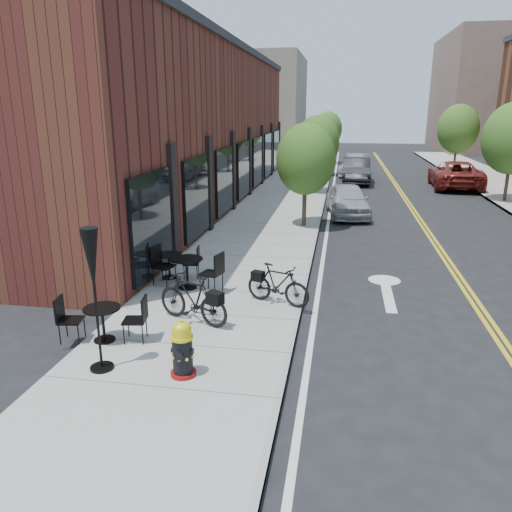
# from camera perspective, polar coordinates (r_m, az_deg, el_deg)

# --- Properties ---
(ground) EXTENTS (120.00, 120.00, 0.00)m
(ground) POSITION_cam_1_polar(r_m,az_deg,el_deg) (10.67, 4.92, -7.91)
(ground) COLOR black
(ground) RESTS_ON ground
(sidewalk_near) EXTENTS (4.00, 70.00, 0.12)m
(sidewalk_near) POSITION_cam_1_polar(r_m,az_deg,el_deg) (20.35, 1.75, 4.16)
(sidewalk_near) COLOR #9E9B93
(sidewalk_near) RESTS_ON ground
(building_near) EXTENTS (5.00, 28.00, 7.00)m
(building_near) POSITION_cam_1_polar(r_m,az_deg,el_deg) (24.79, -7.51, 14.26)
(building_near) COLOR #4C1D18
(building_near) RESTS_ON ground
(bg_building_left) EXTENTS (8.00, 14.00, 10.00)m
(bg_building_left) POSITION_cam_1_polar(r_m,az_deg,el_deg) (58.36, 1.14, 17.05)
(bg_building_left) COLOR #726656
(bg_building_left) RESTS_ON ground
(bg_building_right) EXTENTS (10.00, 16.00, 12.00)m
(bg_building_right) POSITION_cam_1_polar(r_m,az_deg,el_deg) (61.64, 25.14, 16.48)
(bg_building_right) COLOR brown
(bg_building_right) RESTS_ON ground
(tree_near_a) EXTENTS (2.20, 2.20, 3.81)m
(tree_near_a) POSITION_cam_1_polar(r_m,az_deg,el_deg) (18.83, 5.69, 10.94)
(tree_near_a) COLOR #382B1E
(tree_near_a) RESTS_ON sidewalk_near
(tree_near_b) EXTENTS (2.30, 2.30, 3.98)m
(tree_near_b) POSITION_cam_1_polar(r_m,az_deg,el_deg) (26.78, 6.99, 12.75)
(tree_near_b) COLOR #382B1E
(tree_near_b) RESTS_ON sidewalk_near
(tree_near_c) EXTENTS (2.10, 2.10, 3.67)m
(tree_near_c) POSITION_cam_1_polar(r_m,az_deg,el_deg) (34.77, 7.69, 13.25)
(tree_near_c) COLOR #382B1E
(tree_near_c) RESTS_ON sidewalk_near
(tree_near_d) EXTENTS (2.40, 2.40, 4.11)m
(tree_near_d) POSITION_cam_1_polar(r_m,az_deg,el_deg) (42.75, 8.15, 14.15)
(tree_near_d) COLOR #382B1E
(tree_near_d) RESTS_ON sidewalk_near
(tree_far_c) EXTENTS (2.80, 2.80, 4.62)m
(tree_far_c) POSITION_cam_1_polar(r_m,az_deg,el_deg) (38.53, 22.10, 13.31)
(tree_far_c) COLOR #382B1E
(tree_far_c) RESTS_ON sidewalk_far
(fire_hydrant) EXTENTS (0.46, 0.46, 0.99)m
(fire_hydrant) POSITION_cam_1_polar(r_m,az_deg,el_deg) (8.44, -8.41, -10.51)
(fire_hydrant) COLOR maroon
(fire_hydrant) RESTS_ON sidewalk_near
(bicycle_left) EXTENTS (1.80, 1.12, 1.05)m
(bicycle_left) POSITION_cam_1_polar(r_m,az_deg,el_deg) (10.38, -7.25, -4.83)
(bicycle_left) COLOR black
(bicycle_left) RESTS_ON sidewalk_near
(bicycle_right) EXTENTS (1.61, 0.95, 0.94)m
(bicycle_right) POSITION_cam_1_polar(r_m,az_deg,el_deg) (11.28, 2.51, -3.25)
(bicycle_right) COLOR black
(bicycle_right) RESTS_ON sidewalk_near
(bistro_set_a) EXTENTS (1.67, 0.81, 0.88)m
(bistro_set_a) POSITION_cam_1_polar(r_m,az_deg,el_deg) (9.96, -17.11, -6.91)
(bistro_set_a) COLOR black
(bistro_set_a) RESTS_ON sidewalk_near
(bistro_set_b) EXTENTS (1.59, 0.77, 0.84)m
(bistro_set_b) POSITION_cam_1_polar(r_m,az_deg,el_deg) (13.22, -9.91, -0.71)
(bistro_set_b) COLOR black
(bistro_set_b) RESTS_ON sidewalk_near
(bistro_set_c) EXTENTS (1.89, 0.97, 0.99)m
(bistro_set_c) POSITION_cam_1_polar(r_m,az_deg,el_deg) (12.37, -7.89, -1.45)
(bistro_set_c) COLOR black
(bistro_set_c) RESTS_ON sidewalk_near
(patio_umbrella) EXTENTS (0.40, 0.40, 2.48)m
(patio_umbrella) POSITION_cam_1_polar(r_m,az_deg,el_deg) (8.46, -18.18, -1.53)
(patio_umbrella) COLOR black
(patio_umbrella) RESTS_ON sidewalk_near
(parked_car_a) EXTENTS (2.06, 4.13, 1.35)m
(parked_car_a) POSITION_cam_1_polar(r_m,az_deg,el_deg) (21.60, 10.43, 6.29)
(parked_car_a) COLOR #A3A6AB
(parked_car_a) RESTS_ON ground
(parked_car_b) EXTENTS (1.67, 4.70, 1.55)m
(parked_car_b) POSITION_cam_1_polar(r_m,az_deg,el_deg) (31.64, 11.36, 9.58)
(parked_car_b) COLOR black
(parked_car_b) RESTS_ON ground
(parked_car_c) EXTENTS (2.34, 4.82, 1.35)m
(parked_car_c) POSITION_cam_1_polar(r_m,az_deg,el_deg) (35.48, 11.22, 10.14)
(parked_car_c) COLOR #B4B4B9
(parked_car_c) RESTS_ON ground
(parked_car_far) EXTENTS (2.89, 5.73, 1.55)m
(parked_car_far) POSITION_cam_1_polar(r_m,az_deg,el_deg) (31.17, 21.81, 8.64)
(parked_car_far) COLOR maroon
(parked_car_far) RESTS_ON ground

